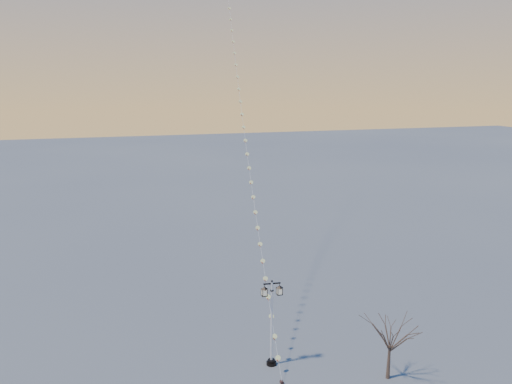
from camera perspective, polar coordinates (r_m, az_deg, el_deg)
name	(u,v)px	position (r m, az deg, el deg)	size (l,w,h in m)	color
street_lamp	(272,319)	(31.94, 1.83, -14.44)	(1.46, 0.64, 5.77)	black
bare_tree	(390,337)	(31.86, 15.28, -15.87)	(2.40, 2.40, 3.97)	#493629
kite_train	(237,43)	(49.12, -2.21, 16.85)	(7.00, 45.81, 42.97)	#321D19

